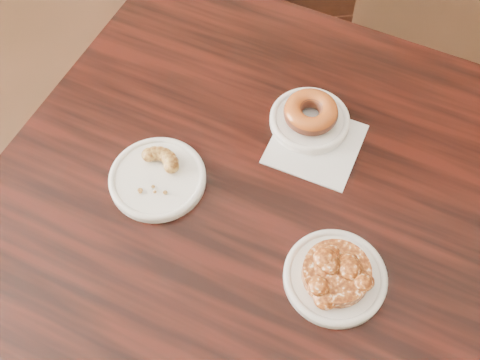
% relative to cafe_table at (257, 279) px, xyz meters
% --- Properties ---
extents(cafe_table, '(1.11, 1.11, 0.75)m').
position_rel_cafe_table_xyz_m(cafe_table, '(0.00, 0.00, 0.00)').
color(cafe_table, black).
rests_on(cafe_table, floor).
extents(napkin, '(0.18, 0.18, 0.00)m').
position_rel_cafe_table_xyz_m(napkin, '(0.08, 0.12, 0.38)').
color(napkin, white).
rests_on(napkin, cafe_table).
extents(plate_donut, '(0.15, 0.15, 0.01)m').
position_rel_cafe_table_xyz_m(plate_donut, '(0.06, 0.17, 0.38)').
color(plate_donut, white).
rests_on(plate_donut, napkin).
extents(plate_cruller, '(0.17, 0.17, 0.01)m').
position_rel_cafe_table_xyz_m(plate_cruller, '(-0.18, -0.00, 0.38)').
color(plate_cruller, white).
rests_on(plate_cruller, cafe_table).
extents(plate_fritter, '(0.16, 0.16, 0.01)m').
position_rel_cafe_table_xyz_m(plate_fritter, '(0.14, -0.13, 0.38)').
color(plate_fritter, silver).
rests_on(plate_fritter, cafe_table).
extents(glazed_donut, '(0.10, 0.10, 0.03)m').
position_rel_cafe_table_xyz_m(glazed_donut, '(0.06, 0.17, 0.41)').
color(glazed_donut, '#8C3614').
rests_on(glazed_donut, plate_donut).
extents(apple_fritter, '(0.14, 0.14, 0.03)m').
position_rel_cafe_table_xyz_m(apple_fritter, '(0.14, -0.13, 0.40)').
color(apple_fritter, '#451907').
rests_on(apple_fritter, plate_fritter).
extents(cruller_fragment, '(0.09, 0.09, 0.02)m').
position_rel_cafe_table_xyz_m(cruller_fragment, '(-0.18, -0.00, 0.40)').
color(cruller_fragment, '#5D3312').
rests_on(cruller_fragment, plate_cruller).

